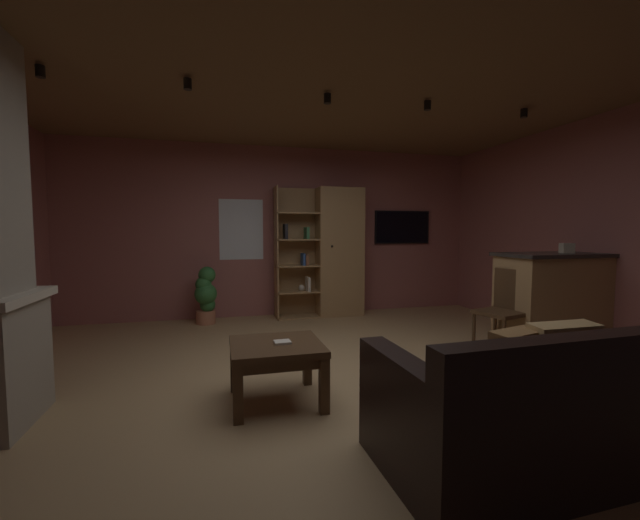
% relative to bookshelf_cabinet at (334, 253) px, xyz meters
% --- Properties ---
extents(floor, '(6.43, 5.76, 0.02)m').
position_rel_bookshelf_cabinet_xyz_m(floor, '(-0.80, -2.64, -1.00)').
color(floor, tan).
rests_on(floor, ground).
extents(wall_back, '(6.55, 0.06, 2.64)m').
position_rel_bookshelf_cabinet_xyz_m(wall_back, '(-0.80, 0.27, 0.33)').
color(wall_back, '#9E5B56').
rests_on(wall_back, ground).
extents(wall_right, '(0.06, 5.76, 2.64)m').
position_rel_bookshelf_cabinet_xyz_m(wall_right, '(2.44, -2.64, 0.33)').
color(wall_right, '#9E5B56').
rests_on(wall_right, ground).
extents(ceiling, '(6.43, 5.76, 0.02)m').
position_rel_bookshelf_cabinet_xyz_m(ceiling, '(-0.80, -2.64, 1.66)').
color(ceiling, brown).
extents(window_pane_back, '(0.66, 0.01, 0.92)m').
position_rel_bookshelf_cabinet_xyz_m(window_pane_back, '(-1.41, 0.24, 0.36)').
color(window_pane_back, white).
extents(bookshelf_cabinet, '(1.37, 0.41, 2.00)m').
position_rel_bookshelf_cabinet_xyz_m(bookshelf_cabinet, '(0.00, 0.00, 0.00)').
color(bookshelf_cabinet, '#A87F51').
rests_on(bookshelf_cabinet, ground).
extents(kitchen_bar_counter, '(1.35, 0.65, 1.09)m').
position_rel_bookshelf_cabinet_xyz_m(kitchen_bar_counter, '(1.96, -2.34, -0.45)').
color(kitchen_bar_counter, '#A87F51').
rests_on(kitchen_bar_counter, ground).
extents(tissue_box, '(0.16, 0.16, 0.11)m').
position_rel_bookshelf_cabinet_xyz_m(tissue_box, '(2.02, -2.37, 0.15)').
color(tissue_box, '#BFB299').
rests_on(tissue_box, kitchen_bar_counter).
extents(leather_couch, '(1.58, 0.94, 0.84)m').
position_rel_bookshelf_cabinet_xyz_m(leather_couch, '(-0.12, -4.15, -0.69)').
color(leather_couch, black).
rests_on(leather_couch, ground).
extents(coffee_table, '(0.70, 0.65, 0.46)m').
position_rel_bookshelf_cabinet_xyz_m(coffee_table, '(-1.34, -2.96, -0.62)').
color(coffee_table, '#4C331E').
rests_on(coffee_table, ground).
extents(table_book_0, '(0.13, 0.11, 0.02)m').
position_rel_bookshelf_cabinet_xyz_m(table_book_0, '(-1.29, -2.97, -0.52)').
color(table_book_0, beige).
rests_on(table_book_0, coffee_table).
extents(dining_chair, '(0.52, 0.52, 0.92)m').
position_rel_bookshelf_cabinet_xyz_m(dining_chair, '(1.22, -2.38, -0.46)').
color(dining_chair, '#4C331E').
rests_on(dining_chair, ground).
extents(potted_floor_plant, '(0.31, 0.32, 0.82)m').
position_rel_bookshelf_cabinet_xyz_m(potted_floor_plant, '(-1.95, -0.12, -0.57)').
color(potted_floor_plant, '#B77051').
rests_on(potted_floor_plant, ground).
extents(wall_mounted_tv, '(0.98, 0.06, 0.55)m').
position_rel_bookshelf_cabinet_xyz_m(wall_mounted_tv, '(1.27, 0.21, 0.41)').
color(wall_mounted_tv, black).
extents(track_light_spot_0, '(0.07, 0.07, 0.09)m').
position_rel_bookshelf_cabinet_xyz_m(track_light_spot_0, '(-3.08, -2.33, 1.58)').
color(track_light_spot_0, black).
extents(track_light_spot_1, '(0.07, 0.07, 0.09)m').
position_rel_bookshelf_cabinet_xyz_m(track_light_spot_1, '(-1.99, -2.33, 1.58)').
color(track_light_spot_1, black).
extents(track_light_spot_2, '(0.07, 0.07, 0.09)m').
position_rel_bookshelf_cabinet_xyz_m(track_light_spot_2, '(-0.74, -2.28, 1.58)').
color(track_light_spot_2, black).
extents(track_light_spot_3, '(0.07, 0.07, 0.09)m').
position_rel_bookshelf_cabinet_xyz_m(track_light_spot_3, '(0.27, -2.34, 1.58)').
color(track_light_spot_3, black).
extents(track_light_spot_4, '(0.07, 0.07, 0.09)m').
position_rel_bookshelf_cabinet_xyz_m(track_light_spot_4, '(1.39, -2.36, 1.58)').
color(track_light_spot_4, black).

